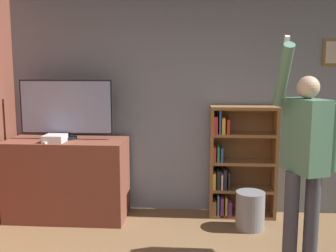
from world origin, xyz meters
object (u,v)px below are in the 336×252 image
bookshelf (237,164)px  person (305,153)px  television (66,108)px  waste_bin (250,210)px  game_console (55,138)px

bookshelf → person: bearing=-68.3°
television → person: person is taller
person → waste_bin: bearing=-177.9°
game_console → bookshelf: (2.07, 0.35, -0.34)m
television → game_console: size_ratio=4.58×
waste_bin → game_console: bearing=179.1°
bookshelf → person: 1.30m
television → waste_bin: bearing=-6.1°
television → waste_bin: 2.38m
television → person: bearing=-22.1°
bookshelf → person: size_ratio=0.65×
game_console → waste_bin: (2.19, -0.03, -0.77)m
person → television: bearing=-134.2°
game_console → television: bearing=67.8°
bookshelf → person: (0.46, -1.16, 0.39)m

